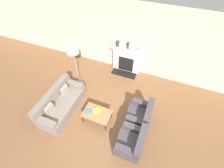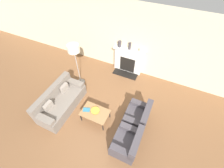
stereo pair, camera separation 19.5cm
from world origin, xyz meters
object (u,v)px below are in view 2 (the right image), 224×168
at_px(mantel_vase_center_right, 140,50).
at_px(floor_lamp, 74,51).
at_px(mantel_vase_left, 120,44).
at_px(mantel_vase_center_left, 130,46).
at_px(coffee_table, 95,113).
at_px(book, 86,110).
at_px(bowl, 95,110).
at_px(couch, 60,102).
at_px(armchair_near, 127,143).
at_px(fireplace, 128,61).
at_px(armchair_far, 138,116).

bearing_deg(mantel_vase_center_right, floor_lamp, -142.29).
height_order(mantel_vase_left, mantel_vase_center_left, mantel_vase_center_left).
bearing_deg(coffee_table, book, -173.77).
bearing_deg(mantel_vase_center_left, bowl, -92.61).
distance_m(bowl, mantel_vase_center_right, 2.88).
distance_m(floor_lamp, mantel_vase_center_right, 2.51).
bearing_deg(floor_lamp, coffee_table, -41.58).
distance_m(couch, coffee_table, 1.36).
bearing_deg(mantel_vase_left, mantel_vase_center_left, 0.00).
bearing_deg(book, mantel_vase_center_left, 60.06).
height_order(mantel_vase_center_left, mantel_vase_center_right, mantel_vase_center_left).
bearing_deg(coffee_table, mantel_vase_center_left, 87.72).
relative_size(armchair_near, mantel_vase_left, 3.57).
relative_size(fireplace, book, 4.96).
height_order(coffee_table, bowl, bowl).
height_order(mantel_vase_left, mantel_vase_center_right, mantel_vase_left).
bearing_deg(coffee_table, mantel_vase_left, 96.67).
height_order(armchair_far, mantel_vase_left, mantel_vase_left).
distance_m(mantel_vase_left, mantel_vase_center_right, 0.88).
bearing_deg(armchair_near, couch, -97.79).
xyz_separation_m(mantel_vase_left, mantel_vase_center_right, (0.88, 0.00, -0.04)).
xyz_separation_m(armchair_near, mantel_vase_center_right, (-0.75, 3.21, 0.90)).
relative_size(couch, armchair_near, 2.15).
xyz_separation_m(mantel_vase_left, mantel_vase_center_left, (0.43, 0.00, 0.02)).
relative_size(mantel_vase_left, mantel_vase_center_right, 1.54).
relative_size(armchair_near, book, 3.31).
bearing_deg(mantel_vase_center_left, fireplace, -87.13).
distance_m(armchair_near, mantel_vase_left, 3.72).
distance_m(armchair_near, book, 1.66).
distance_m(armchair_far, mantel_vase_center_right, 2.55).
bearing_deg(mantel_vase_center_left, floor_lamp, -135.01).
distance_m(couch, armchair_far, 2.73).
distance_m(couch, mantel_vase_center_left, 3.34).
xyz_separation_m(coffee_table, mantel_vase_left, (-0.32, 2.77, 0.88)).
relative_size(bowl, mantel_vase_left, 1.13).
bearing_deg(mantel_vase_center_left, armchair_near, -69.55).
distance_m(coffee_table, floor_lamp, 2.22).
xyz_separation_m(couch, armchair_near, (2.66, -0.36, -0.00)).
height_order(fireplace, armchair_near, fireplace).
height_order(armchair_near, bowl, armchair_near).
bearing_deg(couch, floor_lamp, 2.29).
height_order(fireplace, book, fireplace).
bearing_deg(couch, mantel_vase_center_left, -27.24).
height_order(couch, bowl, couch).
bearing_deg(book, bowl, -5.08).
xyz_separation_m(fireplace, book, (-0.41, -2.79, -0.13)).
bearing_deg(book, mantel_vase_left, 68.88).
distance_m(fireplace, floor_lamp, 2.36).
relative_size(armchair_near, mantel_vase_center_left, 2.99).
height_order(couch, armchair_far, couch).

